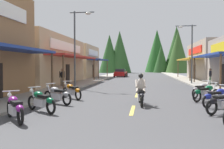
{
  "coord_description": "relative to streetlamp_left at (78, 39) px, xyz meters",
  "views": [
    {
      "loc": [
        0.54,
        -2.26,
        1.94
      ],
      "look_at": [
        -3.44,
        27.03,
        0.89
      ],
      "focal_mm": 39.22,
      "sensor_mm": 36.0,
      "label": 1
    }
  ],
  "objects": [
    {
      "name": "motorcycle_parked_left_3",
      "position": [
        1.32,
        -6.15,
        -3.71
      ],
      "size": [
        1.62,
        1.55,
        1.04
      ],
      "rotation": [
        0.0,
        0.0,
        2.38
      ],
      "color": "black",
      "rests_on": "ground"
    },
    {
      "name": "rider_cruising_lead",
      "position": [
        5.35,
        -7.86,
        -3.54
      ],
      "size": [
        0.61,
        2.14,
        1.57
      ],
      "rotation": [
        0.0,
        0.0,
        1.66
      ],
      "color": "black",
      "rests_on": "ground"
    },
    {
      "name": "motorcycle_parked_left_2",
      "position": [
        1.16,
        -8.11,
        -3.71
      ],
      "size": [
        1.89,
        1.18,
        1.04
      ],
      "rotation": [
        0.0,
        0.0,
        2.6
      ],
      "color": "black",
      "rests_on": "ground"
    },
    {
      "name": "motorcycle_parked_right_2",
      "position": [
        8.75,
        -9.58,
        -3.71
      ],
      "size": [
        1.81,
        1.31,
        1.04
      ],
      "rotation": [
        0.0,
        0.0,
        0.61
      ],
      "color": "black",
      "rests_on": "ground"
    },
    {
      "name": "ground",
      "position": [
        5.03,
        9.22,
        -4.25
      ],
      "size": [
        9.86,
        83.84,
        0.1
      ],
      "primitive_type": "cube",
      "color": "#424244"
    },
    {
      "name": "storefront_left_far",
      "position": [
        -6.92,
        17.88,
        -1.65
      ],
      "size": [
        10.61,
        9.37,
        5.09
      ],
      "color": "tan",
      "rests_on": "ground"
    },
    {
      "name": "sidewalk_left",
      "position": [
        -1.23,
        9.22,
        -4.14
      ],
      "size": [
        2.65,
        83.84,
        0.12
      ],
      "primitive_type": "cube",
      "color": "gray",
      "rests_on": "ground"
    },
    {
      "name": "pedestrian_by_shop",
      "position": [
        -1.82,
        1.14,
        -3.23
      ],
      "size": [
        0.55,
        0.36,
        1.67
      ],
      "rotation": [
        0.0,
        0.0,
        4.4
      ],
      "color": "#726659",
      "rests_on": "ground"
    },
    {
      "name": "storefront_right_far",
      "position": [
        16.02,
        16.38,
        -1.55
      ],
      "size": [
        8.7,
        12.82,
        5.29
      ],
      "color": "gray",
      "rests_on": "ground"
    },
    {
      "name": "motorcycle_parked_left_1",
      "position": [
        1.26,
        -10.26,
        -3.71
      ],
      "size": [
        1.8,
        1.33,
        1.04
      ],
      "rotation": [
        0.0,
        0.0,
        2.52
      ],
      "color": "black",
      "rests_on": "ground"
    },
    {
      "name": "motorcycle_parked_right_5",
      "position": [
        8.98,
        -4.53,
        -3.71
      ],
      "size": [
        1.51,
        1.65,
        1.04
      ],
      "rotation": [
        0.0,
        0.0,
        0.83
      ],
      "color": "black",
      "rests_on": "ground"
    },
    {
      "name": "streetlamp_right",
      "position": [
        10.05,
        6.25,
        -0.18
      ],
      "size": [
        2.08,
        0.3,
        6.18
      ],
      "color": "#474C51",
      "rests_on": "ground"
    },
    {
      "name": "motorcycle_parked_right_4",
      "position": [
        8.89,
        -6.05,
        -3.71
      ],
      "size": [
        1.76,
        1.38,
        1.04
      ],
      "rotation": [
        0.0,
        0.0,
        0.65
      ],
      "color": "black",
      "rests_on": "ground"
    },
    {
      "name": "treeline_backdrop",
      "position": [
        8.08,
        52.3,
        1.95
      ],
      "size": [
        26.19,
        14.54,
        13.9
      ],
      "color": "#325523",
      "rests_on": "ground"
    },
    {
      "name": "streetlamp_left",
      "position": [
        0.0,
        0.0,
        0.0
      ],
      "size": [
        2.08,
        0.3,
        6.49
      ],
      "color": "#474C51",
      "rests_on": "ground"
    },
    {
      "name": "parked_car_curbside",
      "position": [
        1.3,
        23.01,
        -3.51
      ],
      "size": [
        2.2,
        4.37,
        1.4
      ],
      "rotation": [
        0.0,
        0.0,
        1.53
      ],
      "color": "#B21919",
      "rests_on": "ground"
    },
    {
      "name": "motorcycle_parked_right_3",
      "position": [
        8.94,
        -7.99,
        -3.71
      ],
      "size": [
        1.76,
        1.38,
        1.04
      ],
      "rotation": [
        0.0,
        0.0,
        0.65
      ],
      "color": "black",
      "rests_on": "ground"
    },
    {
      "name": "pedestrian_browsing",
      "position": [
        11.79,
        4.58,
        -3.21
      ],
      "size": [
        0.28,
        0.57,
        1.7
      ],
      "rotation": [
        0.0,
        0.0,
        3.19
      ],
      "color": "#3F593F",
      "rests_on": "ground"
    },
    {
      "name": "centerline_dashes",
      "position": [
        5.03,
        12.25,
        -4.19
      ],
      "size": [
        0.16,
        57.28,
        0.01
      ],
      "color": "#E0C64C",
      "rests_on": "ground"
    },
    {
      "name": "motorcycle_parked_left_0",
      "position": [
        1.06,
        -12.01,
        -3.71
      ],
      "size": [
        1.52,
        1.65,
        1.04
      ],
      "rotation": [
        0.0,
        0.0,
        2.31
      ],
      "color": "black",
      "rests_on": "ground"
    },
    {
      "name": "storefront_left_middle",
      "position": [
        -6.84,
        4.92,
        -1.68
      ],
      "size": [
        10.45,
        13.65,
        5.02
      ],
      "color": "tan",
      "rests_on": "ground"
    },
    {
      "name": "sidewalk_right",
      "position": [
        11.28,
        9.22,
        -4.14
      ],
      "size": [
        2.65,
        83.84,
        0.12
      ],
      "primitive_type": "cube",
      "color": "gray",
      "rests_on": "ground"
    }
  ]
}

